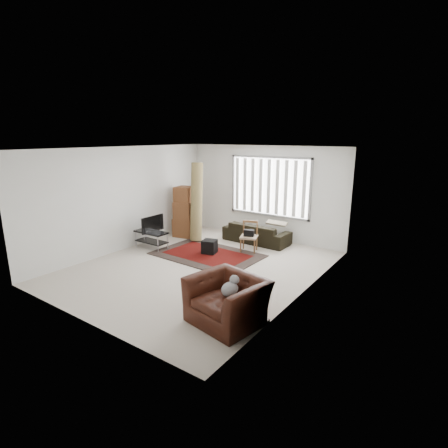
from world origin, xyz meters
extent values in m
plane|color=beige|center=(0.00, 0.00, 0.00)|extent=(6.00, 6.00, 0.00)
cube|color=white|center=(0.00, 0.00, 2.70)|extent=(5.00, 6.00, 0.02)
cube|color=silver|center=(0.00, 3.00, 1.35)|extent=(5.00, 0.02, 2.70)
cube|color=silver|center=(0.00, -3.00, 1.35)|extent=(5.00, 0.02, 2.70)
cube|color=silver|center=(-2.50, 0.00, 1.35)|extent=(0.02, 6.00, 2.70)
cube|color=silver|center=(2.50, 0.00, 1.35)|extent=(0.02, 6.00, 2.70)
cube|color=white|center=(0.20, 2.98, 1.55)|extent=(2.40, 0.01, 1.60)
cube|color=gray|center=(0.20, 2.96, 1.55)|extent=(2.52, 0.06, 1.72)
cube|color=white|center=(0.20, 2.92, 1.55)|extent=(2.40, 0.02, 1.55)
cube|color=black|center=(-0.37, 0.76, 0.01)|extent=(2.68, 1.84, 0.02)
cube|color=#460906|center=(-0.37, 0.76, 0.02)|extent=(2.12, 1.27, 0.00)
cube|color=black|center=(-1.95, 0.35, 0.45)|extent=(0.94, 0.42, 0.04)
cube|color=black|center=(-1.95, 0.35, 0.19)|extent=(0.90, 0.39, 0.03)
cylinder|color=#B2B2B7|center=(-2.37, 0.17, 0.23)|extent=(0.03, 0.03, 0.47)
cylinder|color=#B2B2B7|center=(-1.53, 0.17, 0.23)|extent=(0.03, 0.03, 0.47)
cylinder|color=#B2B2B7|center=(-2.37, 0.53, 0.23)|extent=(0.03, 0.03, 0.47)
cylinder|color=#B2B2B7|center=(-1.53, 0.53, 0.23)|extent=(0.03, 0.03, 0.47)
imported|color=black|center=(-1.95, 0.35, 0.69)|extent=(0.10, 0.76, 0.44)
cube|color=black|center=(-0.39, 0.89, 0.19)|extent=(0.43, 0.43, 0.34)
cube|color=brown|center=(-1.97, 1.76, 0.28)|extent=(0.70, 0.66, 0.56)
cube|color=brown|center=(-1.95, 1.73, 0.81)|extent=(0.64, 0.59, 0.50)
cube|color=brown|center=(-1.99, 1.78, 1.28)|extent=(0.58, 0.58, 0.45)
cube|color=silver|center=(-1.71, 1.80, 0.32)|extent=(0.51, 0.23, 0.64)
cylinder|color=olive|center=(-1.46, 1.69, 1.12)|extent=(0.64, 0.81, 2.24)
imported|color=black|center=(0.10, 2.45, 0.37)|extent=(1.92, 0.86, 0.73)
cube|color=#887359|center=(0.35, 1.62, 0.40)|extent=(0.55, 0.55, 0.05)
cylinder|color=brown|center=(0.25, 1.38, 0.20)|extent=(0.04, 0.04, 0.40)
cylinder|color=brown|center=(0.58, 1.51, 0.20)|extent=(0.04, 0.04, 0.40)
cylinder|color=brown|center=(0.12, 1.72, 0.20)|extent=(0.04, 0.04, 0.40)
cylinder|color=brown|center=(0.46, 1.85, 0.20)|extent=(0.04, 0.04, 0.40)
cube|color=brown|center=(0.29, 1.79, 0.77)|extent=(0.39, 0.18, 0.06)
cube|color=brown|center=(0.12, 1.73, 0.60)|extent=(0.05, 0.05, 0.40)
cube|color=brown|center=(0.45, 1.86, 0.60)|extent=(0.05, 0.05, 0.40)
cube|color=black|center=(0.35, 1.62, 0.51)|extent=(0.30, 0.23, 0.17)
imported|color=#39150B|center=(1.91, -1.65, 0.43)|extent=(1.32, 1.20, 0.86)
ellipsoid|color=#59595B|center=(1.91, -1.65, 0.56)|extent=(0.29, 0.34, 0.21)
sphere|color=#59595B|center=(1.94, -1.49, 0.69)|extent=(0.16, 0.16, 0.16)
camera|label=1|loc=(4.84, -5.92, 2.97)|focal=28.00mm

